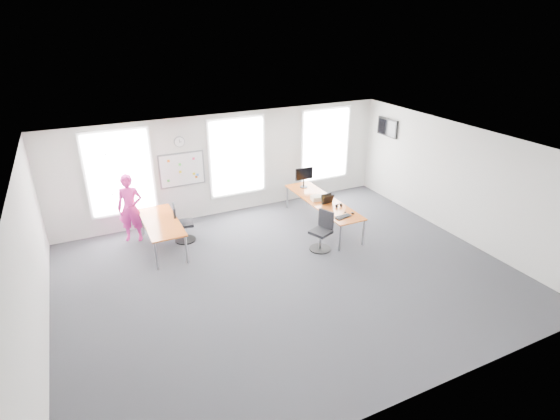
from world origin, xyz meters
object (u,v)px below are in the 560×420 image
person (130,208)px  chair_left (182,225)px  monitor (304,176)px  desk_left (161,223)px  chair_right (322,233)px  headphones (339,206)px  desk_right (322,202)px  keyboard (343,217)px

person → chair_left: bearing=-6.9°
person → monitor: (4.99, -0.29, 0.22)m
desk_left → monitor: 4.44m
chair_right → headphones: chair_right is taller
desk_right → chair_left: chair_left is taller
chair_left → person: bearing=70.0°
desk_right → headphones: 0.61m
chair_left → person: (-1.15, 0.64, 0.46)m
headphones → chair_left: bearing=142.0°
keyboard → headphones: headphones is taller
chair_right → chair_left: chair_left is taller
desk_right → desk_left: 4.40m
headphones → chair_right: bearing=-164.1°
chair_right → person: 5.02m
desk_right → person: size_ratio=1.70×
person → desk_right: bearing=6.3°
desk_left → person: bearing=126.5°
person → keyboard: bearing=-5.7°
monitor → chair_right: bearing=-104.8°
monitor → desk_right: bearing=-88.4°
desk_left → headphones: bearing=-14.7°
chair_right → desk_left: bearing=-139.3°
desk_right → chair_left: 3.91m
keyboard → monitor: (0.10, 2.30, 0.36)m
chair_right → chair_left: (-3.11, 1.97, 0.00)m
keyboard → headphones: bearing=53.8°
monitor → keyboard: bearing=-89.9°
desk_right → person: (-4.97, 1.42, 0.21)m
person → keyboard: size_ratio=3.97×
chair_right → chair_left: size_ratio=0.99×
desk_left → chair_right: bearing=-26.1°
desk_right → keyboard: 1.18m
desk_right → headphones: size_ratio=17.49×
desk_left → headphones: 4.68m
person → monitor: size_ratio=2.94×
desk_left → headphones: headphones is taller
person → headphones: person is taller
chair_left → chair_right: bearing=-113.3°
desk_left → chair_right: chair_right is taller
person → headphones: 5.50m
desk_left → chair_left: chair_left is taller
chair_left → person: person is taller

